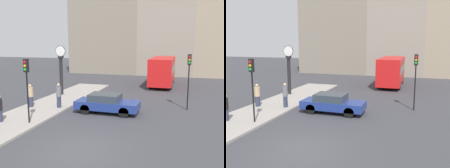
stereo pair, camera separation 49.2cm
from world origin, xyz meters
The scene contains 10 objects.
ground_plane centered at (0.00, 0.00, 0.00)m, with size 120.00×120.00×0.00m, color #38383D.
sidewalk_corner centered at (-5.43, 7.13, 0.07)m, with size 3.55×18.26×0.14m, color gray.
building_row centered at (0.80, 28.47, 7.91)m, with size 26.69×5.00×17.83m.
sedan_car centered at (-0.68, 6.10, 0.69)m, with size 4.36×1.73×1.33m.
bus_distant centered at (1.95, 18.38, 1.78)m, with size 2.39×7.18×3.14m.
traffic_light_near centered at (-4.32, 2.35, 2.83)m, with size 0.26×0.24×3.77m.
traffic_light_far centered at (4.66, 8.52, 2.86)m, with size 0.26×0.24×4.01m.
street_clock centered at (-6.33, 10.24, 2.36)m, with size 0.96×0.39×4.40m.
pedestrian_grey_jacket centered at (-4.31, 6.00, 1.02)m, with size 0.36×0.36×1.77m.
pedestrian_tan_coat centered at (-6.41, 5.58, 0.96)m, with size 0.41×0.41×1.68m.
Camera 1 is at (4.44, -9.85, 4.84)m, focal length 40.00 mm.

